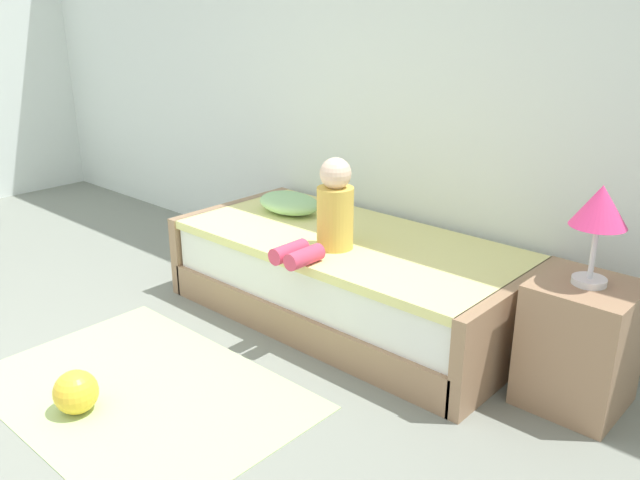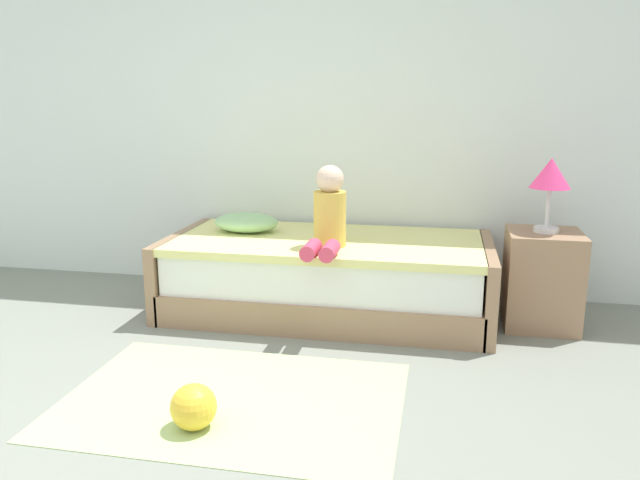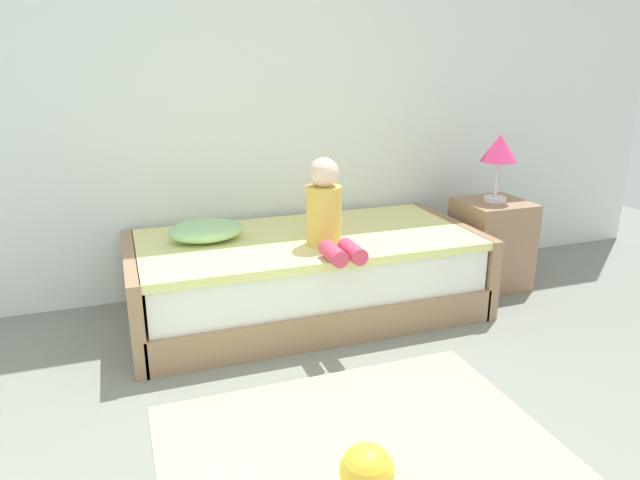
{
  "view_description": "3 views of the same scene",
  "coord_description": "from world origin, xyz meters",
  "px_view_note": "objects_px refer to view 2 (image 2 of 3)",
  "views": [
    {
      "loc": [
        2.78,
        -0.73,
        1.77
      ],
      "look_at": [
        0.52,
        1.75,
        0.55
      ],
      "focal_mm": 36.85,
      "sensor_mm": 36.0,
      "label": 1
    },
    {
      "loc": [
        1.25,
        -1.87,
        1.42
      ],
      "look_at": [
        0.52,
        1.75,
        0.55
      ],
      "focal_mm": 34.93,
      "sensor_mm": 36.0,
      "label": 2
    },
    {
      "loc": [
        -0.51,
        -1.16,
        1.53
      ],
      "look_at": [
        0.52,
        1.75,
        0.55
      ],
      "focal_mm": 32.41,
      "sensor_mm": 36.0,
      "label": 3
    }
  ],
  "objects_px": {
    "table_lamp": "(551,177)",
    "pillow": "(246,223)",
    "bed": "(327,276)",
    "nightstand": "(542,279)",
    "toy_ball": "(194,407)",
    "child_figure": "(328,215)"
  },
  "relations": [
    {
      "from": "table_lamp",
      "to": "pillow",
      "type": "xyz_separation_m",
      "value": [
        -1.93,
        0.08,
        -0.37
      ]
    },
    {
      "from": "bed",
      "to": "nightstand",
      "type": "distance_m",
      "value": 1.35
    },
    {
      "from": "nightstand",
      "to": "table_lamp",
      "type": "relative_size",
      "value": 1.33
    },
    {
      "from": "bed",
      "to": "nightstand",
      "type": "height_order",
      "value": "nightstand"
    },
    {
      "from": "nightstand",
      "to": "toy_ball",
      "type": "bearing_deg",
      "value": -135.73
    },
    {
      "from": "nightstand",
      "to": "bed",
      "type": "bearing_deg",
      "value": -179.09
    },
    {
      "from": "pillow",
      "to": "bed",
      "type": "bearing_deg",
      "value": -9.74
    },
    {
      "from": "pillow",
      "to": "toy_ball",
      "type": "relative_size",
      "value": 2.17
    },
    {
      "from": "nightstand",
      "to": "child_figure",
      "type": "height_order",
      "value": "child_figure"
    },
    {
      "from": "pillow",
      "to": "nightstand",
      "type": "bearing_deg",
      "value": -2.33
    },
    {
      "from": "nightstand",
      "to": "pillow",
      "type": "bearing_deg",
      "value": 177.67
    },
    {
      "from": "table_lamp",
      "to": "bed",
      "type": "bearing_deg",
      "value": -179.09
    },
    {
      "from": "bed",
      "to": "nightstand",
      "type": "xyz_separation_m",
      "value": [
        1.35,
        0.02,
        0.05
      ]
    },
    {
      "from": "toy_ball",
      "to": "table_lamp",
      "type": "bearing_deg",
      "value": 44.27
    },
    {
      "from": "bed",
      "to": "pillow",
      "type": "relative_size",
      "value": 4.8
    },
    {
      "from": "table_lamp",
      "to": "pillow",
      "type": "height_order",
      "value": "table_lamp"
    },
    {
      "from": "toy_ball",
      "to": "nightstand",
      "type": "bearing_deg",
      "value": 44.27
    },
    {
      "from": "child_figure",
      "to": "pillow",
      "type": "xyz_separation_m",
      "value": [
        -0.63,
        0.33,
        -0.14
      ]
    },
    {
      "from": "bed",
      "to": "table_lamp",
      "type": "distance_m",
      "value": 1.52
    },
    {
      "from": "toy_ball",
      "to": "pillow",
      "type": "bearing_deg",
      "value": 99.83
    },
    {
      "from": "nightstand",
      "to": "toy_ball",
      "type": "xyz_separation_m",
      "value": [
        -1.64,
        -1.6,
        -0.2
      ]
    },
    {
      "from": "nightstand",
      "to": "child_figure",
      "type": "xyz_separation_m",
      "value": [
        -1.3,
        -0.25,
        0.4
      ]
    }
  ]
}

